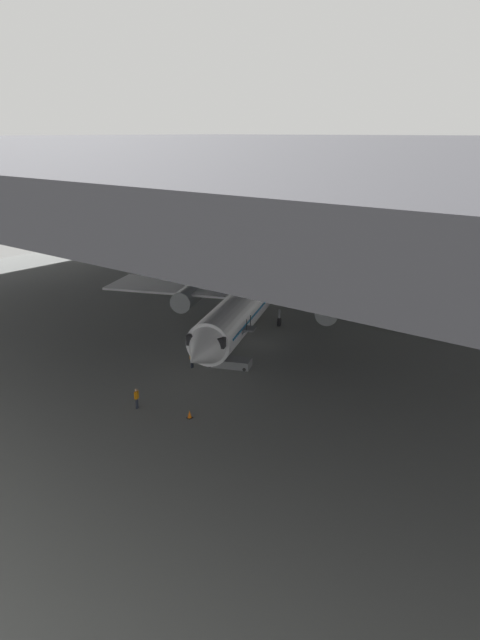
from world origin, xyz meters
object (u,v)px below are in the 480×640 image
object	(u,v)px
airplane_main	(252,298)
airplane_distant	(277,238)
boarding_stairs	(230,358)
crew_worker_near_nose	(137,397)
crew_worker_by_stairs	(192,357)
traffic_cone_orange	(190,414)

from	to	relation	value
airplane_main	airplane_distant	distance (m)	35.81
boarding_stairs	airplane_distant	size ratio (longest dim) A/B	0.15
crew_worker_near_nose	crew_worker_by_stairs	distance (m)	8.43
crew_worker_by_stairs	airplane_main	bearing A→B (deg)	100.76
boarding_stairs	airplane_distant	distance (m)	45.72
airplane_main	boarding_stairs	distance (m)	10.22
crew_worker_near_nose	airplane_distant	size ratio (longest dim) A/B	0.05
boarding_stairs	crew_worker_by_stairs	size ratio (longest dim) A/B	2.74
boarding_stairs	crew_worker_near_nose	world-z (taller)	boarding_stairs
boarding_stairs	crew_worker_by_stairs	distance (m)	3.28
crew_worker_near_nose	boarding_stairs	bearing A→B (deg)	89.15
crew_worker_near_nose	airplane_distant	world-z (taller)	airplane_distant
boarding_stairs	traffic_cone_orange	size ratio (longest dim) A/B	7.65
airplane_main	crew_worker_near_nose	size ratio (longest dim) A/B	21.62
boarding_stairs	traffic_cone_orange	distance (m)	9.97
crew_worker_by_stairs	crew_worker_near_nose	bearing A→B (deg)	-75.09
boarding_stairs	crew_worker_near_nose	size ratio (longest dim) A/B	2.94
airplane_main	traffic_cone_orange	size ratio (longest dim) A/B	56.25
boarding_stairs	airplane_distant	xyz separation A→B (m)	(-23.12, 39.36, 2.59)
airplane_main	crew_worker_near_nose	distance (m)	19.89
airplane_distant	boarding_stairs	bearing A→B (deg)	-59.57
crew_worker_by_stairs	traffic_cone_orange	world-z (taller)	crew_worker_by_stairs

